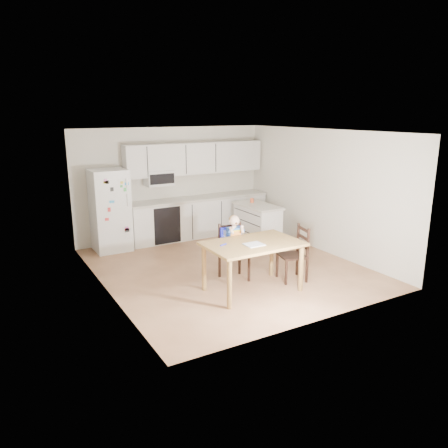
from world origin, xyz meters
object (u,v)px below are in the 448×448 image
object	(u,v)px
kitchen_island	(257,223)
chair_side	(298,250)
red_cup	(252,200)
refrigerator	(110,210)
dining_table	(253,249)
chair_booster	(233,241)

from	to	relation	value
kitchen_island	chair_side	distance (m)	2.27
red_cup	chair_side	world-z (taller)	red_cup
refrigerator	dining_table	world-z (taller)	refrigerator
kitchen_island	chair_booster	distance (m)	2.25
dining_table	refrigerator	bearing A→B (deg)	112.38
refrigerator	chair_side	distance (m)	4.00
refrigerator	kitchen_island	world-z (taller)	refrigerator
chair_side	chair_booster	bearing A→B (deg)	-108.66
refrigerator	chair_side	xyz separation A→B (m)	(2.30, -3.26, -0.31)
chair_side	kitchen_island	bearing A→B (deg)	176.93
refrigerator	red_cup	xyz separation A→B (m)	(2.96, -0.84, 0.06)
red_cup	chair_booster	distance (m)	2.44
refrigerator	chair_booster	distance (m)	3.01
dining_table	chair_side	xyz separation A→B (m)	(0.94, 0.03, -0.17)
refrigerator	kitchen_island	size ratio (longest dim) A/B	1.46
chair_side	red_cup	bearing A→B (deg)	178.22
dining_table	chair_side	world-z (taller)	chair_side
chair_booster	chair_side	bearing A→B (deg)	-25.17
kitchen_island	chair_side	size ratio (longest dim) A/B	1.22
kitchen_island	red_cup	xyz separation A→B (m)	(0.02, 0.25, 0.48)
chair_booster	dining_table	bearing A→B (deg)	-83.52
red_cup	dining_table	bearing A→B (deg)	-123.23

